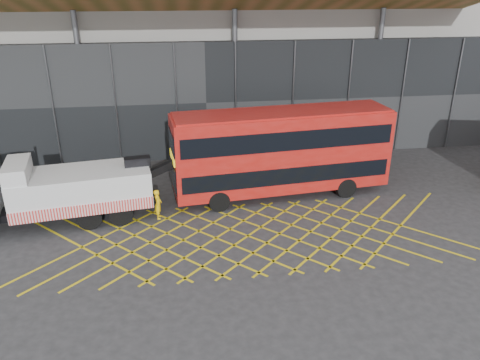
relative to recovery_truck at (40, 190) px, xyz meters
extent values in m
plane|color=#29292B|center=(7.07, -2.65, -1.96)|extent=(120.00, 120.00, 0.00)
cube|color=gold|center=(2.27, -2.65, -1.95)|extent=(7.16, 7.16, 0.01)
cube|color=gold|center=(2.27, -2.65, -1.95)|extent=(7.16, 7.16, 0.01)
cube|color=gold|center=(3.87, -2.65, -1.95)|extent=(7.16, 7.16, 0.01)
cube|color=gold|center=(3.87, -2.65, -1.95)|extent=(7.16, 7.16, 0.01)
cube|color=gold|center=(5.47, -2.65, -1.95)|extent=(7.16, 7.16, 0.01)
cube|color=gold|center=(5.47, -2.65, -1.95)|extent=(7.16, 7.16, 0.01)
cube|color=gold|center=(7.07, -2.65, -1.95)|extent=(7.16, 7.16, 0.01)
cube|color=gold|center=(7.07, -2.65, -1.95)|extent=(7.16, 7.16, 0.01)
cube|color=gold|center=(8.67, -2.65, -1.95)|extent=(7.16, 7.16, 0.01)
cube|color=gold|center=(8.67, -2.65, -1.95)|extent=(7.16, 7.16, 0.01)
cube|color=gold|center=(10.27, -2.65, -1.95)|extent=(7.16, 7.16, 0.01)
cube|color=gold|center=(10.27, -2.65, -1.95)|extent=(7.16, 7.16, 0.01)
cube|color=gold|center=(11.87, -2.65, -1.95)|extent=(7.16, 7.16, 0.01)
cube|color=gold|center=(11.87, -2.65, -1.95)|extent=(7.16, 7.16, 0.01)
cube|color=gold|center=(13.47, -2.65, -1.95)|extent=(7.16, 7.16, 0.01)
cube|color=gold|center=(13.47, -2.65, -1.95)|extent=(7.16, 7.16, 0.01)
cube|color=gold|center=(15.07, -2.65, -1.95)|extent=(7.16, 7.16, 0.01)
cube|color=gold|center=(15.07, -2.65, -1.95)|extent=(7.16, 7.16, 0.01)
cube|color=gold|center=(16.67, -2.65, -1.95)|extent=(7.16, 7.16, 0.01)
cube|color=gold|center=(16.67, -2.65, -1.95)|extent=(7.16, 7.16, 0.01)
cube|color=gold|center=(18.27, -2.65, -1.95)|extent=(7.16, 7.16, 0.01)
cube|color=gold|center=(18.27, -2.65, -1.95)|extent=(7.16, 7.16, 0.01)
cube|color=gray|center=(9.07, 16.35, 7.04)|extent=(55.00, 14.00, 18.00)
cube|color=black|center=(9.07, 9.05, 2.04)|extent=(55.00, 0.80, 8.00)
cylinder|color=#595B60|center=(1.07, 8.85, 3.04)|extent=(0.36, 0.36, 10.00)
cylinder|color=#595B60|center=(11.07, 8.85, 3.04)|extent=(0.36, 0.36, 10.00)
cylinder|color=#595B60|center=(21.07, 8.85, 3.04)|extent=(0.36, 0.36, 10.00)
cube|color=black|center=(0.47, 0.08, -1.18)|extent=(10.64, 2.70, 0.39)
cube|color=white|center=(2.01, 0.31, -0.12)|extent=(7.26, 3.80, 1.78)
cube|color=red|center=(2.23, -1.10, -0.79)|extent=(6.85, 1.11, 0.61)
cube|color=white|center=(-0.85, -0.13, 1.16)|extent=(1.51, 2.81, 0.78)
cube|color=black|center=(4.88, 0.75, 0.94)|extent=(1.41, 0.75, 0.56)
cube|color=black|center=(5.98, 0.92, 0.38)|extent=(2.47, 0.75, 1.21)
cylinder|color=black|center=(3.96, -0.58, -1.34)|extent=(1.27, 0.57, 1.23)
cylinder|color=black|center=(3.60, 1.74, -1.34)|extent=(1.27, 0.57, 1.23)
cube|color=#AD140F|center=(12.88, 1.97, 0.81)|extent=(12.61, 4.19, 4.37)
cube|color=black|center=(12.88, 1.97, -0.21)|extent=(12.13, 4.20, 0.96)
cube|color=black|center=(12.88, 1.97, 1.81)|extent=(12.13, 4.20, 1.07)
cube|color=black|center=(6.71, 1.30, -0.16)|extent=(0.33, 2.52, 1.46)
cube|color=black|center=(6.71, 1.30, 1.81)|extent=(0.33, 2.52, 1.07)
cube|color=yellow|center=(6.70, 1.30, 0.91)|extent=(0.28, 2.00, 0.39)
cube|color=#AD140F|center=(12.88, 1.97, 3.03)|extent=(12.34, 3.94, 0.14)
cylinder|color=black|center=(9.11, 0.27, -1.37)|extent=(1.20, 0.46, 1.17)
cylinder|color=black|center=(8.83, 2.82, -1.37)|extent=(1.20, 0.46, 1.17)
cylinder|color=black|center=(16.60, 1.09, -1.37)|extent=(1.20, 0.46, 1.17)
cylinder|color=black|center=(16.32, 3.64, -1.37)|extent=(1.20, 0.46, 1.17)
imported|color=yellow|center=(5.84, -0.12, -1.14)|extent=(0.40, 0.60, 1.64)
camera|label=1|loc=(7.18, -22.65, 9.77)|focal=35.00mm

